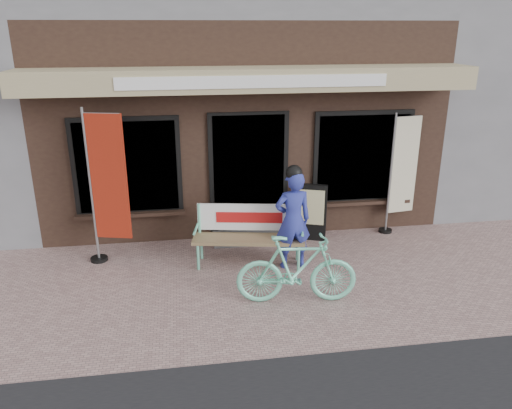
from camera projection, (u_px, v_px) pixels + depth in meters
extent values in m
plane|color=#A6847F|center=(268.00, 291.00, 7.01)|extent=(70.00, 70.00, 0.00)
cube|color=black|center=(230.00, 108.00, 11.06)|extent=(7.00, 6.00, 3.60)
cube|color=tan|center=(251.00, 79.00, 7.62)|extent=(7.00, 0.80, 0.35)
cube|color=white|center=(255.00, 82.00, 7.24)|extent=(4.00, 0.02, 0.18)
cube|color=black|center=(249.00, 176.00, 8.49)|extent=(1.20, 0.06, 2.10)
cube|color=black|center=(249.00, 177.00, 8.48)|extent=(1.35, 0.04, 2.20)
cube|color=black|center=(127.00, 167.00, 8.12)|extent=(1.60, 0.06, 1.50)
cube|color=black|center=(362.00, 158.00, 8.69)|extent=(1.60, 0.06, 1.50)
cube|color=black|center=(127.00, 167.00, 8.11)|extent=(1.75, 0.04, 1.65)
cube|color=black|center=(362.00, 158.00, 8.68)|extent=(1.75, 0.04, 1.65)
cube|color=black|center=(131.00, 214.00, 8.33)|extent=(1.80, 0.18, 0.06)
cube|color=black|center=(360.00, 202.00, 8.90)|extent=(1.80, 0.18, 0.06)
cube|color=#59595B|center=(251.00, 237.00, 8.62)|extent=(1.30, 0.45, 0.15)
cylinder|color=#72DFB8|center=(198.00, 257.00, 7.57)|extent=(0.05, 0.05, 0.40)
cylinder|color=#72DFB8|center=(202.00, 247.00, 7.93)|extent=(0.05, 0.05, 0.40)
cylinder|color=#72DFB8|center=(299.00, 259.00, 7.53)|extent=(0.05, 0.05, 0.40)
cylinder|color=#72DFB8|center=(297.00, 248.00, 7.89)|extent=(0.05, 0.05, 0.40)
cube|color=olive|center=(249.00, 239.00, 7.65)|extent=(1.76, 0.73, 0.05)
cylinder|color=#72DFB8|center=(199.00, 220.00, 7.77)|extent=(0.05, 0.05, 0.52)
cylinder|color=#72DFB8|center=(299.00, 221.00, 7.73)|extent=(0.05, 0.05, 0.52)
cube|color=white|center=(249.00, 217.00, 7.75)|extent=(1.60, 0.33, 0.43)
cube|color=#B21414|center=(249.00, 218.00, 7.73)|extent=(1.01, 0.19, 0.17)
cylinder|color=#72DFB8|center=(196.00, 229.00, 7.62)|extent=(0.11, 0.42, 0.04)
cylinder|color=#72DFB8|center=(302.00, 230.00, 7.58)|extent=(0.11, 0.42, 0.04)
imported|color=#2A3293|center=(293.00, 220.00, 7.49)|extent=(0.58, 0.40, 1.53)
sphere|color=black|center=(294.00, 173.00, 7.24)|extent=(0.26, 0.26, 0.24)
imported|color=#72DFB8|center=(297.00, 269.00, 6.59)|extent=(1.64, 0.63, 0.96)
cylinder|color=gray|center=(91.00, 188.00, 7.52)|extent=(0.05, 0.05, 2.42)
cylinder|color=gray|center=(101.00, 114.00, 7.12)|extent=(0.54, 0.16, 0.03)
cube|color=#9C2211|center=(109.00, 178.00, 7.44)|extent=(0.54, 0.17, 1.93)
cylinder|color=black|center=(99.00, 259.00, 7.92)|extent=(0.32, 0.32, 0.06)
cylinder|color=gray|center=(390.00, 175.00, 8.67)|extent=(0.04, 0.04, 2.15)
cylinder|color=gray|center=(409.00, 117.00, 8.40)|extent=(0.49, 0.10, 0.02)
cube|color=beige|center=(405.00, 165.00, 8.70)|extent=(0.49, 0.10, 1.71)
cylinder|color=black|center=(385.00, 230.00, 9.03)|extent=(0.27, 0.27, 0.05)
cube|color=black|center=(312.00, 212.00, 8.55)|extent=(0.50, 0.26, 1.00)
cube|color=beige|center=(312.00, 207.00, 8.46)|extent=(0.40, 0.17, 0.61)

